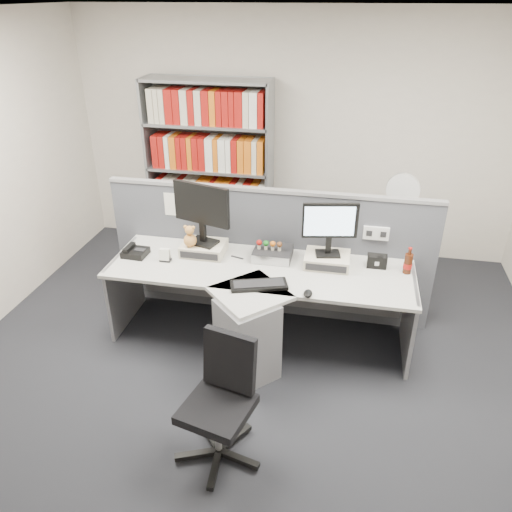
% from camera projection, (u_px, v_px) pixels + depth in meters
% --- Properties ---
extents(ground, '(5.50, 5.50, 0.00)m').
position_uv_depth(ground, '(239.00, 399.00, 3.88)').
color(ground, '#28292F').
rests_on(ground, ground).
extents(room_shell, '(5.04, 5.54, 2.72)m').
position_uv_depth(room_shell, '(235.00, 179.00, 3.04)').
color(room_shell, silver).
rests_on(room_shell, ground).
extents(partition, '(3.00, 0.08, 1.27)m').
position_uv_depth(partition, '(269.00, 252.00, 4.66)').
color(partition, '#51535B').
rests_on(partition, ground).
extents(desk, '(2.60, 1.20, 0.72)m').
position_uv_depth(desk, '(255.00, 308.00, 4.18)').
color(desk, beige).
rests_on(desk, ground).
extents(monitor_riser_left, '(0.38, 0.31, 0.10)m').
position_uv_depth(monitor_riser_left, '(204.00, 248.00, 4.46)').
color(monitor_riser_left, beige).
rests_on(monitor_riser_left, desk).
extents(monitor_riser_right, '(0.38, 0.31, 0.10)m').
position_uv_depth(monitor_riser_right, '(327.00, 260.00, 4.27)').
color(monitor_riser_right, beige).
rests_on(monitor_riser_right, desk).
extents(monitor_left, '(0.53, 0.23, 0.55)m').
position_uv_depth(monitor_left, '(202.00, 209.00, 4.29)').
color(monitor_left, black).
rests_on(monitor_left, monitor_riser_left).
extents(monitor_right, '(0.46, 0.18, 0.47)m').
position_uv_depth(monitor_right, '(330.00, 225.00, 4.12)').
color(monitor_right, black).
rests_on(monitor_right, monitor_riser_right).
extents(desktop_pc, '(0.33, 0.30, 0.09)m').
position_uv_depth(desktop_pc, '(273.00, 254.00, 4.39)').
color(desktop_pc, black).
rests_on(desktop_pc, desk).
extents(figurines, '(0.23, 0.05, 0.09)m').
position_uv_depth(figurines, '(269.00, 244.00, 4.33)').
color(figurines, beige).
rests_on(figurines, desktop_pc).
extents(keyboard, '(0.48, 0.30, 0.03)m').
position_uv_depth(keyboard, '(259.00, 285.00, 3.98)').
color(keyboard, black).
rests_on(keyboard, desk).
extents(mouse, '(0.07, 0.11, 0.04)m').
position_uv_depth(mouse, '(308.00, 293.00, 3.85)').
color(mouse, black).
rests_on(mouse, desk).
extents(desk_phone, '(0.21, 0.20, 0.09)m').
position_uv_depth(desk_phone, '(135.00, 252.00, 4.44)').
color(desk_phone, black).
rests_on(desk_phone, desk).
extents(desk_calendar, '(0.10, 0.07, 0.12)m').
position_uv_depth(desk_calendar, '(165.00, 256.00, 4.34)').
color(desk_calendar, black).
rests_on(desk_calendar, desk).
extents(plush_toy, '(0.12, 0.12, 0.20)m').
position_uv_depth(plush_toy, '(190.00, 238.00, 4.35)').
color(plush_toy, '#CF8F45').
rests_on(plush_toy, monitor_riser_left).
extents(speaker, '(0.17, 0.09, 0.11)m').
position_uv_depth(speaker, '(377.00, 261.00, 4.24)').
color(speaker, black).
rests_on(speaker, desk).
extents(cola_bottle, '(0.07, 0.07, 0.23)m').
position_uv_depth(cola_bottle, '(408.00, 264.00, 4.14)').
color(cola_bottle, '#3F190A').
rests_on(cola_bottle, desk).
extents(shelving_unit, '(1.41, 0.40, 2.00)m').
position_uv_depth(shelving_unit, '(210.00, 172.00, 5.70)').
color(shelving_unit, gray).
rests_on(shelving_unit, ground).
extents(filing_cabinet, '(0.45, 0.61, 0.70)m').
position_uv_depth(filing_cabinet, '(393.00, 256.00, 5.24)').
color(filing_cabinet, gray).
rests_on(filing_cabinet, ground).
extents(desk_fan, '(0.33, 0.19, 0.55)m').
position_uv_depth(desk_fan, '(402.00, 193.00, 4.91)').
color(desk_fan, white).
rests_on(desk_fan, filing_cabinet).
extents(office_chair, '(0.58, 0.58, 0.88)m').
position_uv_depth(office_chair, '(222.00, 397.00, 3.25)').
color(office_chair, silver).
rests_on(office_chair, ground).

